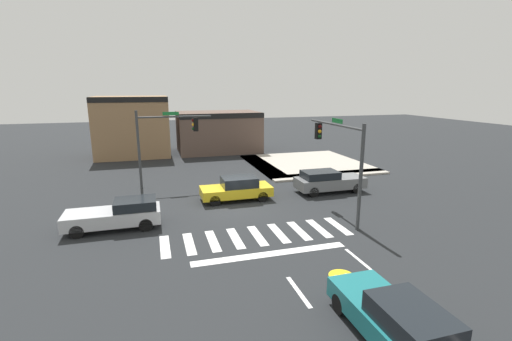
{
  "coord_description": "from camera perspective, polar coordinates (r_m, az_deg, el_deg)",
  "views": [
    {
      "loc": [
        -4.53,
        -19.7,
        6.9
      ],
      "look_at": [
        1.5,
        0.85,
        1.9
      ],
      "focal_mm": 24.99,
      "sensor_mm": 36.0,
      "label": 1
    }
  ],
  "objects": [
    {
      "name": "car_yellow",
      "position": [
        22.34,
        -3.06,
        -2.88
      ],
      "size": [
        4.38,
        1.83,
        1.47
      ],
      "color": "gold",
      "rests_on": "ground_plane"
    },
    {
      "name": "storefront_row",
      "position": [
        38.87,
        -12.85,
        6.51
      ],
      "size": [
        16.82,
        5.98,
        6.04
      ],
      "color": "#93704C",
      "rests_on": "ground_plane"
    },
    {
      "name": "traffic_signal_southeast",
      "position": [
        19.5,
        13.15,
        3.5
      ],
      "size": [
        0.32,
        5.76,
        5.29
      ],
      "rotation": [
        0.0,
        0.0,
        1.57
      ],
      "color": "#383A3D",
      "rests_on": "ground_plane"
    },
    {
      "name": "curb_corner_northeast",
      "position": [
        32.62,
        7.57,
        0.95
      ],
      "size": [
        10.0,
        10.6,
        0.15
      ],
      "color": "#B2AA9E",
      "rests_on": "ground_plane"
    },
    {
      "name": "ground_plane",
      "position": [
        21.36,
        -3.23,
        -5.73
      ],
      "size": [
        120.0,
        120.0,
        0.0
      ],
      "primitive_type": "plane",
      "color": "#232628"
    },
    {
      "name": "car_teal",
      "position": [
        11.14,
        21.43,
        -21.38
      ],
      "size": [
        1.7,
        4.2,
        1.49
      ],
      "rotation": [
        0.0,
        0.0,
        1.57
      ],
      "color": "#196B70",
      "rests_on": "ground_plane"
    },
    {
      "name": "car_gray",
      "position": [
        24.44,
        11.43,
        -1.65
      ],
      "size": [
        4.64,
        1.81,
        1.49
      ],
      "color": "slate",
      "rests_on": "ground_plane"
    },
    {
      "name": "bike_detector_marking",
      "position": [
        14.33,
        13.51,
        -16.02
      ],
      "size": [
        0.96,
        0.96,
        0.01
      ],
      "color": "yellow",
      "rests_on": "ground_plane"
    },
    {
      "name": "crosswalk_near",
      "position": [
        17.29,
        0.23,
        -10.36
      ],
      "size": [
        9.02,
        2.42,
        0.01
      ],
      "color": "silver",
      "rests_on": "ground_plane"
    },
    {
      "name": "traffic_signal_northwest",
      "position": [
        25.63,
        -14.29,
        5.63
      ],
      "size": [
        5.13,
        0.32,
        5.41
      ],
      "color": "#383A3D",
      "rests_on": "ground_plane"
    },
    {
      "name": "car_silver",
      "position": [
        19.2,
        -21.26,
        -6.55
      ],
      "size": [
        4.55,
        1.78,
        1.43
      ],
      "rotation": [
        0.0,
        0.0,
        3.14
      ],
      "color": "#B7BABF",
      "rests_on": "ground_plane"
    },
    {
      "name": "lane_markings",
      "position": [
        12.18,
        16.08,
        -21.93
      ],
      "size": [
        6.8,
        18.75,
        0.01
      ],
      "color": "white",
      "rests_on": "ground_plane"
    }
  ]
}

